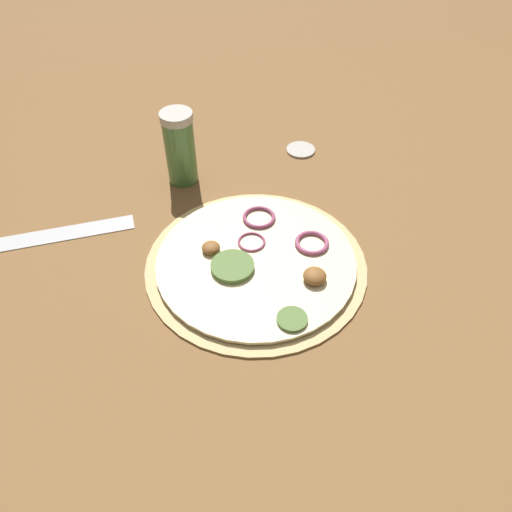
# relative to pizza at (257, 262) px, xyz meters

# --- Properties ---
(ground_plane) EXTENTS (3.00, 3.00, 0.00)m
(ground_plane) POSITION_rel_pizza_xyz_m (-0.00, 0.00, -0.01)
(ground_plane) COLOR brown
(pizza) EXTENTS (0.28, 0.28, 0.02)m
(pizza) POSITION_rel_pizza_xyz_m (0.00, 0.00, 0.00)
(pizza) COLOR #D6B77A
(pizza) RESTS_ON ground_plane
(spice_jar) EXTENTS (0.05, 0.05, 0.11)m
(spice_jar) POSITION_rel_pizza_xyz_m (0.11, 0.18, 0.05)
(spice_jar) COLOR #4C7F42
(spice_jar) RESTS_ON ground_plane
(loose_cap) EXTENTS (0.05, 0.05, 0.01)m
(loose_cap) POSITION_rel_pizza_xyz_m (0.26, 0.05, -0.00)
(loose_cap) COLOR beige
(loose_cap) RESTS_ON ground_plane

